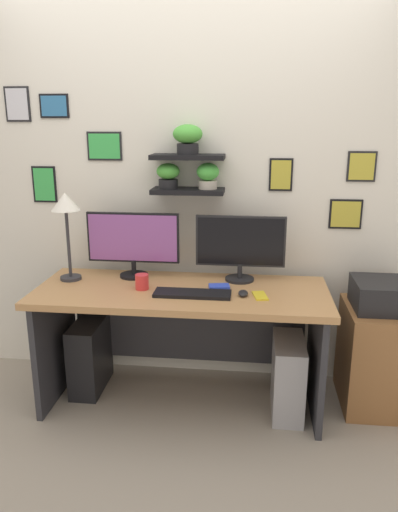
{
  "coord_description": "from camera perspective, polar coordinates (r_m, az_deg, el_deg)",
  "views": [
    {
      "loc": [
        0.41,
        -2.69,
        1.71
      ],
      "look_at": [
        0.1,
        0.05,
        0.94
      ],
      "focal_mm": 34.06,
      "sensor_mm": 36.0,
      "label": 1
    }
  ],
  "objects": [
    {
      "name": "monitor_left",
      "position": [
        3.09,
        -7.75,
        1.7
      ],
      "size": [
        0.59,
        0.18,
        0.41
      ],
      "color": "black",
      "rests_on": "desk"
    },
    {
      "name": "drawer_cabinet",
      "position": [
        3.24,
        20.43,
        -11.02
      ],
      "size": [
        0.44,
        0.5,
        0.63
      ],
      "primitive_type": "cube",
      "color": "brown",
      "rests_on": "ground"
    },
    {
      "name": "monitor_right",
      "position": [
        3.0,
        4.88,
        1.25
      ],
      "size": [
        0.55,
        0.18,
        0.41
      ],
      "color": "black",
      "rests_on": "desk"
    },
    {
      "name": "ground_plane",
      "position": [
        3.21,
        -1.95,
        -16.64
      ],
      "size": [
        8.0,
        8.0,
        0.0
      ],
      "primitive_type": "plane",
      "color": "gray"
    },
    {
      "name": "coffee_mug",
      "position": [
        2.89,
        -6.72,
        -3.02
      ],
      "size": [
        0.08,
        0.08,
        0.09
      ],
      "primitive_type": "cylinder",
      "color": "red",
      "rests_on": "desk"
    },
    {
      "name": "keyboard",
      "position": [
        2.78,
        -0.78,
        -4.45
      ],
      "size": [
        0.44,
        0.14,
        0.02
      ],
      "primitive_type": "cube",
      "color": "black",
      "rests_on": "desk"
    },
    {
      "name": "computer_mouse",
      "position": [
        2.78,
        5.21,
        -4.38
      ],
      "size": [
        0.06,
        0.09,
        0.03
      ],
      "primitive_type": "ellipsoid",
      "color": "black",
      "rests_on": "desk"
    },
    {
      "name": "computer_tower_left",
      "position": [
        3.32,
        -12.68,
        -11.3
      ],
      "size": [
        0.18,
        0.4,
        0.46
      ],
      "primitive_type": "cube",
      "color": "black",
      "rests_on": "ground"
    },
    {
      "name": "computer_tower_right",
      "position": [
        3.05,
        10.39,
        -13.75
      ],
      "size": [
        0.18,
        0.4,
        0.46
      ],
      "primitive_type": "cube",
      "color": "#99999E",
      "rests_on": "ground"
    },
    {
      "name": "scissors_tray",
      "position": [
        2.89,
        2.39,
        -3.67
      ],
      "size": [
        0.13,
        0.1,
        0.02
      ],
      "primitive_type": "cube",
      "rotation": [
        0.0,
        0.0,
        0.18
      ],
      "color": "blue",
      "rests_on": "desk"
    },
    {
      "name": "desk_lamp",
      "position": [
        3.06,
        -15.36,
        5.15
      ],
      "size": [
        0.17,
        0.17,
        0.55
      ],
      "color": "#2D2D33",
      "rests_on": "desk"
    },
    {
      "name": "cell_phone",
      "position": [
        2.79,
        7.18,
        -4.65
      ],
      "size": [
        0.1,
        0.15,
        0.01
      ],
      "primitive_type": "cube",
      "rotation": [
        0.0,
        0.0,
        0.2
      ],
      "color": "yellow",
      "rests_on": "desk"
    },
    {
      "name": "desk",
      "position": [
        3.01,
        -1.89,
        -7.27
      ],
      "size": [
        1.74,
        0.68,
        0.75
      ],
      "color": "tan",
      "rests_on": "ground"
    },
    {
      "name": "printer",
      "position": [
        3.08,
        21.13,
        -4.3
      ],
      "size": [
        0.38,
        0.34,
        0.17
      ],
      "primitive_type": "cube",
      "color": "black",
      "rests_on": "drawer_cabinet"
    },
    {
      "name": "back_wall_assembly",
      "position": [
        3.17,
        -1.05,
        9.1
      ],
      "size": [
        4.4,
        0.24,
        2.7
      ],
      "color": "silver",
      "rests_on": "ground"
    }
  ]
}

